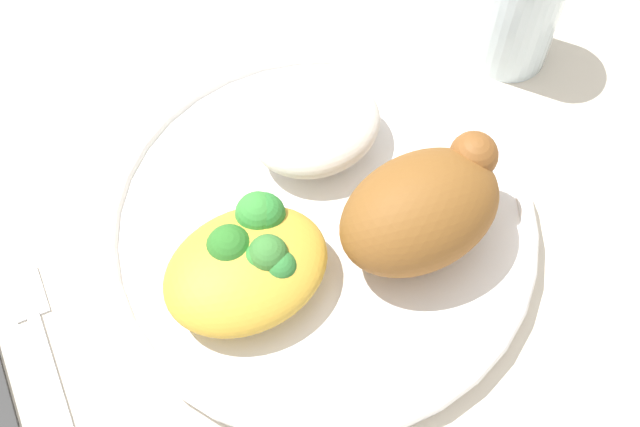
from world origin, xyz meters
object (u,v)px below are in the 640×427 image
(roasted_chicken, at_px, (423,209))
(rice_pile, at_px, (316,126))
(plate, at_px, (320,228))
(mac_cheese_with_broccoli, at_px, (249,261))
(fork, at_px, (44,354))
(water_glass, at_px, (521,9))

(roasted_chicken, distance_m, rice_pile, 0.10)
(plate, bearing_deg, mac_cheese_with_broccoli, -169.05)
(roasted_chicken, height_order, rice_pile, roasted_chicken)
(plate, bearing_deg, roasted_chicken, -39.15)
(roasted_chicken, xyz_separation_m, fork, (-0.24, 0.05, -0.05))
(fork, bearing_deg, rice_pile, 10.76)
(roasted_chicken, xyz_separation_m, mac_cheese_with_broccoli, (-0.11, 0.03, -0.02))
(mac_cheese_with_broccoli, xyz_separation_m, fork, (-0.14, 0.02, -0.04))
(rice_pile, relative_size, fork, 0.64)
(roasted_chicken, height_order, water_glass, water_glass)
(roasted_chicken, distance_m, water_glass, 0.18)
(roasted_chicken, distance_m, fork, 0.25)
(plate, height_order, water_glass, water_glass)
(rice_pile, height_order, mac_cheese_with_broccoli, mac_cheese_with_broccoli)
(roasted_chicken, bearing_deg, water_glass, 34.11)
(roasted_chicken, relative_size, fork, 0.80)
(plate, bearing_deg, rice_pile, 62.65)
(plate, height_order, fork, plate)
(plate, relative_size, fork, 2.02)
(rice_pile, bearing_deg, fork, -169.24)
(mac_cheese_with_broccoli, bearing_deg, rice_pile, 37.80)
(fork, bearing_deg, plate, -4.02)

